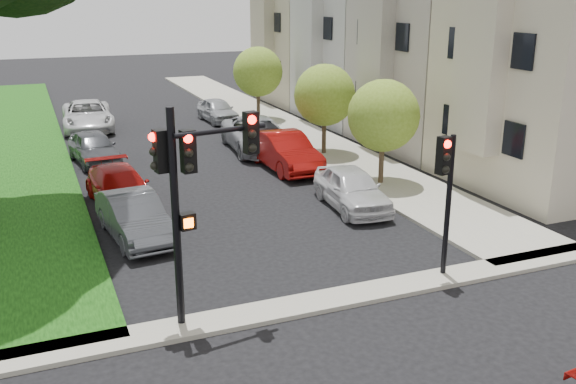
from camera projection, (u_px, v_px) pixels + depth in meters
name	position (u px, v px, depth m)	size (l,w,h in m)	color
ground	(373.00, 340.00, 14.25)	(140.00, 140.00, 0.00)	black
sidewalk_right	(272.00, 121.00, 37.87)	(3.50, 44.00, 0.12)	gray
sidewalk_cross	(333.00, 299.00, 16.00)	(60.00, 1.00, 0.12)	gray
house_a	(568.00, 5.00, 23.74)	(7.70, 7.55, 15.97)	beige
house_b	(447.00, 2.00, 30.36)	(7.70, 7.55, 15.97)	gray
house_c	(369.00, 0.00, 36.99)	(7.70, 7.55, 15.97)	#B5B5B5
small_tree_a	(383.00, 116.00, 24.82)	(2.81, 2.81, 4.22)	#3A2C1B
small_tree_b	(325.00, 95.00, 29.50)	(2.85, 2.85, 4.27)	#3A2C1B
small_tree_c	(258.00, 72.00, 37.56)	(2.91, 2.91, 4.36)	#3A2C1B
traffic_signal_main	(192.00, 178.00, 13.94)	(2.51, 0.66, 5.12)	black
traffic_signal_secondary	(446.00, 180.00, 16.55)	(0.52, 0.42, 3.93)	black
car_parked_0	(352.00, 188.00, 22.72)	(1.72, 4.29, 1.46)	silver
car_parked_1	(285.00, 151.00, 27.68)	(1.71, 4.89, 1.61)	maroon
car_parked_2	(258.00, 135.00, 30.90)	(2.66, 5.77, 1.60)	#999BA0
car_parked_3	(218.00, 110.00, 37.96)	(1.61, 4.01, 1.36)	#999BA0
car_parked_5	(134.00, 217.00, 19.92)	(1.51, 4.33, 1.43)	#3F4247
car_parked_6	(120.00, 187.00, 23.02)	(1.90, 4.67, 1.36)	maroon
car_parked_7	(94.00, 148.00, 28.69)	(1.71, 4.24, 1.45)	#3F4247
car_parked_8	(88.00, 115.00, 35.73)	(2.63, 5.71, 1.59)	silver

